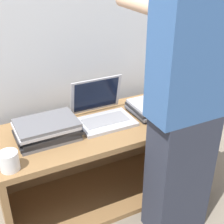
{
  "coord_description": "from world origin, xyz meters",
  "views": [
    {
      "loc": [
        -0.72,
        -1.25,
        1.53
      ],
      "look_at": [
        0.0,
        0.19,
        0.68
      ],
      "focal_mm": 50.0,
      "sensor_mm": 36.0,
      "label": 1
    }
  ],
  "objects_px": {
    "mug": "(9,161)",
    "laptop_stack_left": "(47,130)",
    "laptop_stack_right": "(156,106)",
    "person": "(186,110)",
    "laptop_open": "(103,113)"
  },
  "relations": [
    {
      "from": "laptop_stack_right",
      "to": "person",
      "type": "distance_m",
      "value": 0.49
    },
    {
      "from": "laptop_open",
      "to": "person",
      "type": "bearing_deg",
      "value": -62.85
    },
    {
      "from": "laptop_stack_left",
      "to": "person",
      "type": "relative_size",
      "value": 0.23
    },
    {
      "from": "laptop_stack_left",
      "to": "mug",
      "type": "height_order",
      "value": "laptop_stack_left"
    },
    {
      "from": "laptop_open",
      "to": "laptop_stack_right",
      "type": "xyz_separation_m",
      "value": [
        0.37,
        -0.05,
        -0.02
      ]
    },
    {
      "from": "mug",
      "to": "laptop_stack_left",
      "type": "bearing_deg",
      "value": 39.2
    },
    {
      "from": "laptop_stack_left",
      "to": "person",
      "type": "xyz_separation_m",
      "value": [
        0.62,
        -0.43,
        0.19
      ]
    },
    {
      "from": "laptop_stack_right",
      "to": "mug",
      "type": "xyz_separation_m",
      "value": [
        -0.99,
        -0.2,
        0.01
      ]
    },
    {
      "from": "laptop_open",
      "to": "mug",
      "type": "height_order",
      "value": "laptop_open"
    },
    {
      "from": "laptop_stack_right",
      "to": "person",
      "type": "relative_size",
      "value": 0.23
    },
    {
      "from": "person",
      "to": "mug",
      "type": "bearing_deg",
      "value": 164.81
    },
    {
      "from": "laptop_open",
      "to": "laptop_stack_right",
      "type": "relative_size",
      "value": 0.95
    },
    {
      "from": "laptop_stack_right",
      "to": "mug",
      "type": "relative_size",
      "value": 3.64
    },
    {
      "from": "laptop_stack_left",
      "to": "laptop_stack_right",
      "type": "bearing_deg",
      "value": -0.19
    },
    {
      "from": "laptop_stack_left",
      "to": "person",
      "type": "height_order",
      "value": "person"
    }
  ]
}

